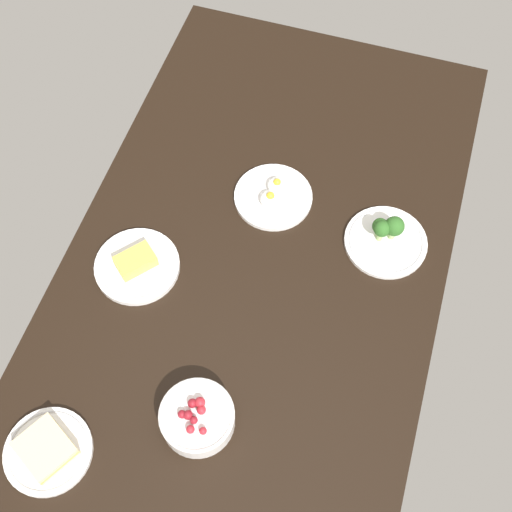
{
  "coord_description": "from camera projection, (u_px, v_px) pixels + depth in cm",
  "views": [
    {
      "loc": [
        -69.83,
        -21.86,
        137.53
      ],
      "look_at": [
        0.0,
        0.0,
        6.0
      ],
      "focal_mm": 47.61,
      "sensor_mm": 36.0,
      "label": 1
    }
  ],
  "objects": [
    {
      "name": "dining_table",
      "position": [
        256.0,
        265.0,
        1.54
      ],
      "size": [
        147.32,
        83.41,
        4.0
      ],
      "primitive_type": "cube",
      "color": "black",
      "rests_on": "ground"
    },
    {
      "name": "plate_broccoli",
      "position": [
        386.0,
        237.0,
        1.53
      ],
      "size": [
        18.83,
        18.83,
        7.76
      ],
      "color": "white",
      "rests_on": "dining_table"
    },
    {
      "name": "plate_eggs",
      "position": [
        273.0,
        196.0,
        1.59
      ],
      "size": [
        18.49,
        18.49,
        4.62
      ],
      "color": "white",
      "rests_on": "dining_table"
    },
    {
      "name": "bowl_berries",
      "position": [
        198.0,
        418.0,
        1.32
      ],
      "size": [
        14.83,
        14.83,
        7.09
      ],
      "color": "white",
      "rests_on": "dining_table"
    },
    {
      "name": "plate_sandwich",
      "position": [
        47.0,
        450.0,
        1.3
      ],
      "size": [
        17.2,
        17.2,
        4.41
      ],
      "color": "white",
      "rests_on": "dining_table"
    },
    {
      "name": "plate_cheese",
      "position": [
        137.0,
        265.0,
        1.5
      ],
      "size": [
        18.94,
        18.94,
        4.69
      ],
      "color": "white",
      "rests_on": "dining_table"
    }
  ]
}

